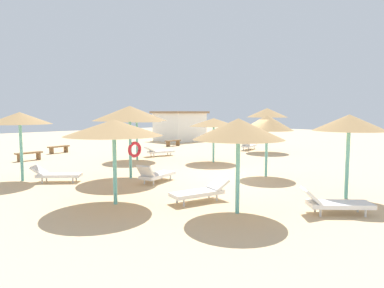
{
  "coord_description": "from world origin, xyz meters",
  "views": [
    {
      "loc": [
        -11.85,
        -8.87,
        2.8
      ],
      "look_at": [
        0.0,
        3.0,
        1.2
      ],
      "focal_mm": 30.91,
      "sensor_mm": 36.0,
      "label": 1
    }
  ],
  "objects_px": {
    "parasol_3": "(137,117)",
    "parasol_6": "(214,122)",
    "lounger_1": "(335,203)",
    "lounger_0": "(201,192)",
    "beach_cabana": "(180,126)",
    "bench_2": "(59,148)",
    "bench_0": "(29,155)",
    "parasol_7": "(114,128)",
    "lounger_3": "(159,151)",
    "parasol_4": "(20,118)",
    "lounger_2": "(156,174)",
    "lounger_5": "(248,145)",
    "parasol_5": "(267,113)",
    "bench_1": "(173,142)",
    "lounger_4": "(56,174)",
    "parasol_8": "(267,123)",
    "parasol_2": "(130,114)",
    "parasol_0": "(238,129)"
  },
  "relations": [
    {
      "from": "lounger_1",
      "to": "bench_2",
      "type": "relative_size",
      "value": 1.17
    },
    {
      "from": "parasol_3",
      "to": "parasol_6",
      "type": "bearing_deg",
      "value": -54.6
    },
    {
      "from": "parasol_8",
      "to": "bench_0",
      "type": "xyz_separation_m",
      "value": [
        -5.67,
        12.43,
        -2.0
      ]
    },
    {
      "from": "parasol_7",
      "to": "lounger_3",
      "type": "height_order",
      "value": "parasol_7"
    },
    {
      "from": "parasol_4",
      "to": "bench_0",
      "type": "xyz_separation_m",
      "value": [
        2.26,
        5.92,
        -2.22
      ]
    },
    {
      "from": "parasol_7",
      "to": "lounger_1",
      "type": "bearing_deg",
      "value": -54.31
    },
    {
      "from": "parasol_3",
      "to": "lounger_3",
      "type": "xyz_separation_m",
      "value": [
        2.06,
        0.51,
        -2.22
      ]
    },
    {
      "from": "parasol_8",
      "to": "bench_2",
      "type": "height_order",
      "value": "parasol_8"
    },
    {
      "from": "parasol_7",
      "to": "lounger_5",
      "type": "xyz_separation_m",
      "value": [
        15.17,
        5.84,
        -2.02
      ]
    },
    {
      "from": "lounger_1",
      "to": "bench_2",
      "type": "height_order",
      "value": "lounger_1"
    },
    {
      "from": "parasol_3",
      "to": "bench_1",
      "type": "height_order",
      "value": "parasol_3"
    },
    {
      "from": "lounger_4",
      "to": "bench_0",
      "type": "distance_m",
      "value": 7.24
    },
    {
      "from": "lounger_1",
      "to": "parasol_3",
      "type": "bearing_deg",
      "value": 79.55
    },
    {
      "from": "lounger_2",
      "to": "lounger_4",
      "type": "xyz_separation_m",
      "value": [
        -2.81,
        2.92,
        -0.01
      ]
    },
    {
      "from": "parasol_2",
      "to": "lounger_3",
      "type": "distance_m",
      "value": 7.61
    },
    {
      "from": "lounger_1",
      "to": "beach_cabana",
      "type": "bearing_deg",
      "value": 57.22
    },
    {
      "from": "parasol_3",
      "to": "parasol_8",
      "type": "distance_m",
      "value": 8.18
    },
    {
      "from": "parasol_4",
      "to": "parasol_6",
      "type": "bearing_deg",
      "value": -12.45
    },
    {
      "from": "parasol_6",
      "to": "parasol_8",
      "type": "bearing_deg",
      "value": -109.14
    },
    {
      "from": "lounger_5",
      "to": "bench_1",
      "type": "height_order",
      "value": "lounger_5"
    },
    {
      "from": "parasol_3",
      "to": "lounger_5",
      "type": "distance_m",
      "value": 9.53
    },
    {
      "from": "lounger_5",
      "to": "beach_cabana",
      "type": "bearing_deg",
      "value": 79.39
    },
    {
      "from": "parasol_3",
      "to": "lounger_4",
      "type": "height_order",
      "value": "parasol_3"
    },
    {
      "from": "parasol_2",
      "to": "bench_1",
      "type": "relative_size",
      "value": 2.06
    },
    {
      "from": "lounger_0",
      "to": "parasol_6",
      "type": "bearing_deg",
      "value": 38.59
    },
    {
      "from": "lounger_0",
      "to": "beach_cabana",
      "type": "xyz_separation_m",
      "value": [
        14.88,
        17.03,
        1.17
      ]
    },
    {
      "from": "lounger_0",
      "to": "lounger_3",
      "type": "xyz_separation_m",
      "value": [
        6.0,
        9.42,
        -0.0
      ]
    },
    {
      "from": "parasol_6",
      "to": "lounger_0",
      "type": "bearing_deg",
      "value": -141.41
    },
    {
      "from": "lounger_1",
      "to": "bench_2",
      "type": "bearing_deg",
      "value": 88.61
    },
    {
      "from": "parasol_7",
      "to": "parasol_8",
      "type": "xyz_separation_m",
      "value": [
        7.1,
        -0.83,
        0.01
      ]
    },
    {
      "from": "parasol_6",
      "to": "lounger_5",
      "type": "bearing_deg",
      "value": 18.98
    },
    {
      "from": "lounger_5",
      "to": "parasol_5",
      "type": "bearing_deg",
      "value": -93.42
    },
    {
      "from": "lounger_1",
      "to": "lounger_2",
      "type": "relative_size",
      "value": 0.93
    },
    {
      "from": "parasol_4",
      "to": "bench_0",
      "type": "bearing_deg",
      "value": 69.06
    },
    {
      "from": "parasol_4",
      "to": "parasol_7",
      "type": "height_order",
      "value": "parasol_4"
    },
    {
      "from": "bench_1",
      "to": "bench_0",
      "type": "bearing_deg",
      "value": -178.46
    },
    {
      "from": "lounger_1",
      "to": "bench_1",
      "type": "height_order",
      "value": "lounger_1"
    },
    {
      "from": "parasol_0",
      "to": "parasol_5",
      "type": "distance_m",
      "value": 15.12
    },
    {
      "from": "parasol_7",
      "to": "lounger_4",
      "type": "height_order",
      "value": "parasol_7"
    },
    {
      "from": "parasol_7",
      "to": "lounger_2",
      "type": "bearing_deg",
      "value": 29.0
    },
    {
      "from": "parasol_6",
      "to": "lounger_1",
      "type": "xyz_separation_m",
      "value": [
        -4.92,
        -8.77,
        -1.93
      ]
    },
    {
      "from": "parasol_4",
      "to": "lounger_3",
      "type": "bearing_deg",
      "value": 13.24
    },
    {
      "from": "lounger_0",
      "to": "bench_0",
      "type": "distance_m",
      "value": 13.26
    },
    {
      "from": "bench_1",
      "to": "beach_cabana",
      "type": "distance_m",
      "value": 5.41
    },
    {
      "from": "parasol_7",
      "to": "lounger_0",
      "type": "bearing_deg",
      "value": -38.27
    },
    {
      "from": "parasol_0",
      "to": "parasol_6",
      "type": "xyz_separation_m",
      "value": [
        6.72,
        6.8,
        -0.1
      ]
    },
    {
      "from": "lounger_1",
      "to": "lounger_3",
      "type": "relative_size",
      "value": 0.9
    },
    {
      "from": "parasol_2",
      "to": "parasol_3",
      "type": "distance_m",
      "value": 5.42
    },
    {
      "from": "parasol_0",
      "to": "beach_cabana",
      "type": "bearing_deg",
      "value": 51.02
    },
    {
      "from": "lounger_1",
      "to": "lounger_4",
      "type": "xyz_separation_m",
      "value": [
        -3.68,
        9.67,
        -0.01
      ]
    }
  ]
}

